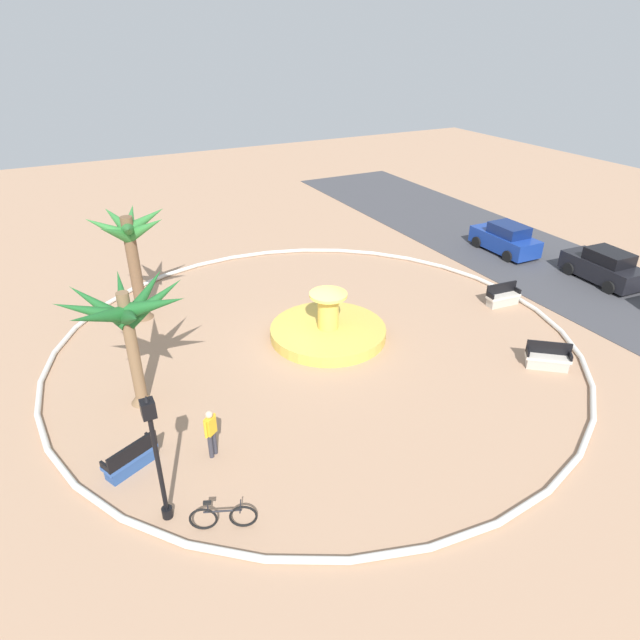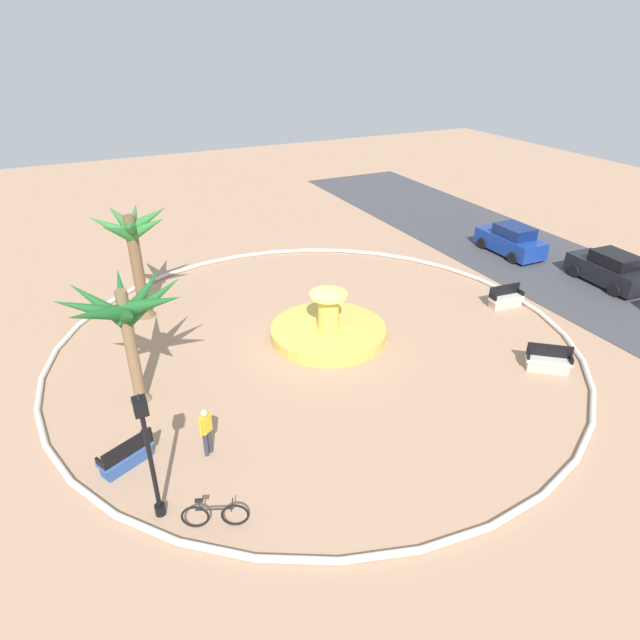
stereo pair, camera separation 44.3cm
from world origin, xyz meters
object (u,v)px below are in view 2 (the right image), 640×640
object	(u,v)px
bicycle_red_frame	(215,515)
person_cyclist_helmet	(206,429)
lamppost	(148,447)
bench_north	(506,300)
parked_car_leftmost	(511,241)
palm_tree_by_curb	(125,312)
bench_west	(548,362)
parked_car_second	(609,269)
palm_tree_near_fountain	(133,240)
fountain	(328,331)
bench_east	(127,457)

from	to	relation	value
bicycle_red_frame	person_cyclist_helmet	size ratio (longest dim) A/B	1.00
bicycle_red_frame	lamppost	bearing A→B (deg)	-130.79
bench_north	parked_car_leftmost	world-z (taller)	parked_car_leftmost
palm_tree_by_curb	bench_north	bearing A→B (deg)	89.89
bench_west	parked_car_second	bearing A→B (deg)	117.35
lamppost	parked_car_leftmost	size ratio (longest dim) A/B	0.96
palm_tree_near_fountain	bench_north	bearing A→B (deg)	67.08
fountain	bicycle_red_frame	distance (m)	10.11
lamppost	person_cyclist_helmet	bearing A→B (deg)	133.90
parked_car_second	bench_east	bearing A→B (deg)	-83.14
lamppost	parked_car_second	world-z (taller)	lamppost
bench_north	parked_car_leftmost	distance (m)	6.94
bench_north	person_cyclist_helmet	bearing A→B (deg)	-76.32
bench_east	parked_car_leftmost	bearing A→B (deg)	110.19
person_cyclist_helmet	parked_car_second	distance (m)	21.33
lamppost	parked_car_leftmost	world-z (taller)	lamppost
fountain	person_cyclist_helmet	world-z (taller)	fountain
bicycle_red_frame	parked_car_second	xyz separation A→B (m)	(-6.03, 21.65, 0.40)
palm_tree_near_fountain	parked_car_second	size ratio (longest dim) A/B	1.18
palm_tree_near_fountain	person_cyclist_helmet	bearing A→B (deg)	0.55
fountain	bench_west	bearing A→B (deg)	46.95
parked_car_leftmost	palm_tree_by_curb	bearing A→B (deg)	-76.80
bicycle_red_frame	palm_tree_near_fountain	bearing A→B (deg)	177.80
bench_east	palm_tree_by_curb	bearing A→B (deg)	163.91
palm_tree_near_fountain	bench_north	distance (m)	16.48
palm_tree_near_fountain	lamppost	world-z (taller)	palm_tree_near_fountain
lamppost	person_cyclist_helmet	xyz separation A→B (m)	(-1.70, 1.77, -1.36)
bench_west	person_cyclist_helmet	size ratio (longest dim) A/B	0.97
fountain	bench_west	distance (m)	8.46
palm_tree_near_fountain	bench_east	world-z (taller)	palm_tree_near_fountain
bench_west	lamppost	world-z (taller)	lamppost
fountain	palm_tree_by_curb	xyz separation A→B (m)	(1.02, -7.68, 3.06)
bench_north	lamppost	world-z (taller)	lamppost
bench_west	bench_north	distance (m)	5.25
bench_east	lamppost	distance (m)	2.96
parked_car_leftmost	parked_car_second	bearing A→B (deg)	15.20
parked_car_leftmost	parked_car_second	size ratio (longest dim) A/B	0.98
palm_tree_near_fountain	bench_east	distance (m)	10.15
palm_tree_near_fountain	palm_tree_by_curb	world-z (taller)	palm_tree_near_fountain
fountain	parked_car_leftmost	bearing A→B (deg)	106.35
palm_tree_by_curb	bench_east	world-z (taller)	palm_tree_by_curb
bicycle_red_frame	bench_west	bearing A→B (deg)	96.99
palm_tree_near_fountain	lamppost	bearing A→B (deg)	-8.19
bench_north	bicycle_red_frame	xyz separation A→B (m)	(6.33, -15.39, 0.04)
bench_west	person_cyclist_helmet	distance (m)	12.57
bicycle_red_frame	parked_car_second	size ratio (longest dim) A/B	0.39
palm_tree_by_curb	parked_car_leftmost	xyz separation A→B (m)	(-4.93, 21.00, -2.57)
bench_east	parked_car_leftmost	world-z (taller)	parked_car_leftmost
lamppost	bicycle_red_frame	size ratio (longest dim) A/B	2.40
fountain	bench_east	xyz separation A→B (m)	(4.15, -8.58, 0.05)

